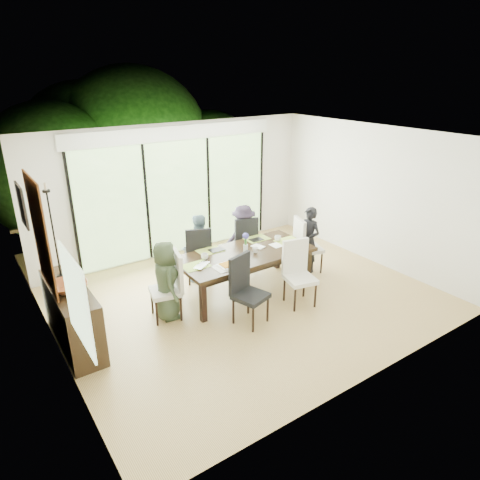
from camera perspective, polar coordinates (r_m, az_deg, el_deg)
floor at (r=7.37m, az=1.11°, el=-7.88°), size 6.00×5.00×0.01m
ceiling at (r=6.47m, az=1.29°, el=13.46°), size 6.00×5.00×0.01m
wall_back at (r=8.87m, az=-8.33°, el=6.59°), size 6.00×0.02×2.70m
wall_front at (r=5.14m, az=17.75°, el=-5.82°), size 6.00×0.02×2.70m
wall_left at (r=5.73m, az=-24.19°, el=-3.84°), size 0.02×5.00×2.70m
wall_right at (r=8.82m, az=17.41°, el=5.73°), size 0.02×5.00×2.70m
glass_doors at (r=8.87m, az=-8.17°, el=5.60°), size 4.20×0.02×2.30m
blinds_header at (r=8.60m, az=-8.61°, el=13.93°), size 4.40×0.06×0.28m
mullion_a at (r=8.20m, az=-21.34°, el=2.95°), size 0.05×0.04×2.30m
mullion_b at (r=8.59m, az=-12.31°, el=4.78°), size 0.05×0.04×2.30m
mullion_c at (r=9.18m, az=-4.22°, el=6.32°), size 0.05×0.04×2.30m
mullion_d at (r=9.93m, az=2.82°, el=7.54°), size 0.05×0.04×2.30m
side_window at (r=4.60m, az=-20.95°, el=-7.54°), size 0.02×0.90×1.00m
deck at (r=10.08m, az=-10.17°, el=-0.05°), size 6.00×1.80×0.10m
rail_top at (r=10.58m, az=-12.22°, el=4.30°), size 6.00×0.08×0.06m
foliage_left at (r=10.81m, az=-23.60°, el=8.24°), size 3.20×3.20×3.20m
foliage_mid at (r=11.89m, az=-13.97°, el=12.27°), size 4.00×4.00×4.00m
foliage_right at (r=12.04m, az=-4.21°, el=10.33°), size 2.80×2.80×2.80m
foliage_far at (r=12.28m, az=-19.52°, el=11.11°), size 3.60×3.60×3.60m
table_top at (r=7.29m, az=0.65°, el=-1.90°), size 2.37×1.09×0.06m
table_apron at (r=7.33m, az=0.65°, el=-2.54°), size 2.17×0.89×0.10m
table_leg_fl at (r=6.62m, az=-4.95°, el=-8.20°), size 0.09×0.09×0.68m
table_leg_fr at (r=7.77m, az=9.03°, el=-3.62°), size 0.09×0.09×0.68m
table_leg_bl at (r=7.30m, az=-8.32°, el=-5.35°), size 0.09×0.09×0.68m
table_leg_br at (r=8.36m, az=5.02°, el=-1.56°), size 0.09×0.09×0.68m
chair_left_end at (r=6.70m, az=-9.98°, el=-6.10°), size 0.54×0.54×1.09m
chair_right_end at (r=8.24m, az=9.22°, el=-0.58°), size 0.57×0.57×1.09m
chair_far_left at (r=7.81m, az=-5.65°, el=-1.70°), size 0.59×0.59×1.09m
chair_far_right at (r=8.29m, az=0.39°, el=-0.15°), size 0.57×0.57×1.09m
chair_near_left at (r=6.47m, az=1.45°, el=-6.83°), size 0.57×0.57×1.09m
chair_near_right at (r=7.04m, az=8.09°, el=-4.56°), size 0.55×0.55×1.09m
person_left_end at (r=6.67m, az=-9.87°, el=-5.35°), size 0.48×0.65×1.27m
person_right_end at (r=8.20m, az=9.16°, el=-0.00°), size 0.45×0.64×1.27m
person_far_left at (r=7.75m, az=-5.61°, el=-1.11°), size 0.60×0.39×1.27m
person_far_right at (r=8.24m, az=0.47°, el=0.41°), size 0.66×0.48×1.27m
placemat_left at (r=6.83m, az=-5.90°, el=-3.45°), size 0.43×0.32×0.01m
placemat_right at (r=7.82m, az=6.36°, el=-0.09°), size 0.43×0.32×0.01m
placemat_far_l at (r=7.37m, az=-4.00°, el=-1.43°), size 0.43×0.32×0.01m
placemat_far_r at (r=7.88m, az=2.26°, el=0.19°), size 0.43×0.32×0.01m
placemat_paper at (r=6.77m, az=-1.71°, el=-3.55°), size 0.43×0.32×0.01m
tablet_far_l at (r=7.37m, az=-3.14°, el=-1.32°), size 0.26×0.18×0.01m
tablet_far_r at (r=7.81m, az=2.19°, el=0.06°), size 0.24×0.17×0.01m
papers at (r=7.64m, az=5.18°, el=-0.61°), size 0.30×0.22×0.00m
platter_base at (r=6.77m, az=-1.71°, el=-3.43°), size 0.26×0.26×0.02m
platter_snacks at (r=6.76m, az=-1.71°, el=-3.30°), size 0.20×0.20×0.01m
vase at (r=7.32m, az=0.75°, el=-1.05°), size 0.08×0.08×0.12m
hyacinth_stems at (r=7.28m, az=0.76°, el=-0.19°), size 0.04×0.04×0.16m
hyacinth_blooms at (r=7.24m, az=0.76°, el=0.54°), size 0.11×0.11×0.11m
laptop at (r=6.79m, az=-4.76°, el=-3.48°), size 0.39×0.35×0.03m
cup_a at (r=7.04m, az=-4.73°, el=-2.21°), size 0.17×0.17×0.09m
cup_b at (r=7.27m, az=2.08°, el=-1.35°), size 0.13×0.13×0.09m
cup_c at (r=7.79m, az=5.06°, el=0.21°), size 0.16×0.16×0.09m
book at (r=7.45m, az=2.01°, el=-1.06°), size 0.21×0.25×0.02m
sideboard at (r=6.49m, az=-21.45°, el=-9.37°), size 0.45×1.59×0.90m
bowl at (r=6.17m, az=-21.86°, el=-5.75°), size 0.47×0.47×0.12m
candlestick_base at (r=6.59m, az=-22.76°, el=-4.48°), size 0.10×0.10×0.04m
candlestick_shaft at (r=6.35m, az=-23.57°, el=0.61°), size 0.02×0.02×1.24m
candlestick_pan at (r=6.18m, az=-24.43°, el=5.96°), size 0.10×0.10×0.03m
candle at (r=6.16m, az=-24.51°, el=6.49°), size 0.04×0.04×0.10m
tapestry at (r=5.98m, az=-25.10°, el=0.69°), size 0.02×1.00×1.50m
art_frame at (r=7.20m, az=-27.10°, el=4.12°), size 0.03×0.55×0.65m
art_canvas at (r=7.20m, az=-26.95°, el=4.16°), size 0.01×0.45×0.55m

